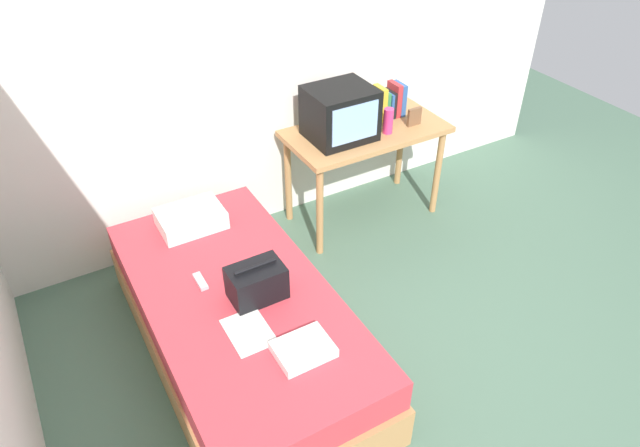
{
  "coord_description": "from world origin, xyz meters",
  "views": [
    {
      "loc": [
        -1.56,
        -1.48,
        2.72
      ],
      "look_at": [
        -0.16,
        0.97,
        0.59
      ],
      "focal_mm": 32.49,
      "sensor_mm": 36.0,
      "label": 1
    }
  ],
  "objects": [
    {
      "name": "pillow",
      "position": [
        -0.81,
        1.49,
        0.54
      ],
      "size": [
        0.4,
        0.29,
        0.12
      ],
      "primitive_type": "cube",
      "color": "silver",
      "rests_on": "bed"
    },
    {
      "name": "bed",
      "position": [
        -0.8,
        0.77,
        0.24
      ],
      "size": [
        1.0,
        2.0,
        0.48
      ],
      "color": "#B27F4C",
      "rests_on": "ground"
    },
    {
      "name": "remote_silver",
      "position": [
        -0.95,
        0.95,
        0.49
      ],
      "size": [
        0.04,
        0.14,
        0.02
      ],
      "primitive_type": "cube",
      "color": "#B7B7BC",
      "rests_on": "bed"
    },
    {
      "name": "folded_towel",
      "position": [
        -0.68,
        0.22,
        0.5
      ],
      "size": [
        0.28,
        0.22,
        0.05
      ],
      "primitive_type": "cube",
      "color": "white",
      "rests_on": "bed"
    },
    {
      "name": "tv",
      "position": [
        0.35,
        1.59,
        0.94
      ],
      "size": [
        0.44,
        0.39,
        0.36
      ],
      "color": "black",
      "rests_on": "desk"
    },
    {
      "name": "desk",
      "position": [
        0.58,
        1.59,
        0.66
      ],
      "size": [
        1.16,
        0.6,
        0.76
      ],
      "color": "#B27F4C",
      "rests_on": "ground"
    },
    {
      "name": "picture_frame",
      "position": [
        0.91,
        1.47,
        0.83
      ],
      "size": [
        0.11,
        0.02,
        0.13
      ],
      "primitive_type": "cube",
      "color": "brown",
      "rests_on": "desk"
    },
    {
      "name": "wall_back",
      "position": [
        0.0,
        2.0,
        1.3
      ],
      "size": [
        5.2,
        0.1,
        2.6
      ],
      "primitive_type": "cube",
      "color": "silver",
      "rests_on": "ground"
    },
    {
      "name": "ground_plane",
      "position": [
        0.0,
        0.0,
        0.0
      ],
      "size": [
        8.0,
        8.0,
        0.0
      ],
      "primitive_type": "plane",
      "color": "#4C6B56"
    },
    {
      "name": "book_row",
      "position": [
        0.82,
        1.68,
        0.87
      ],
      "size": [
        0.24,
        0.16,
        0.25
      ],
      "color": "black",
      "rests_on": "desk"
    },
    {
      "name": "handbag",
      "position": [
        -0.71,
        0.69,
        0.58
      ],
      "size": [
        0.3,
        0.2,
        0.22
      ],
      "color": "black",
      "rests_on": "bed"
    },
    {
      "name": "remote_dark",
      "position": [
        -0.67,
        0.24,
        0.49
      ],
      "size": [
        0.04,
        0.16,
        0.02
      ],
      "primitive_type": "cube",
      "color": "black",
      "rests_on": "bed"
    },
    {
      "name": "water_bottle",
      "position": [
        0.68,
        1.47,
        0.85
      ],
      "size": [
        0.07,
        0.07,
        0.18
      ],
      "primitive_type": "cylinder",
      "color": "#E53372",
      "rests_on": "desk"
    },
    {
      "name": "magazine",
      "position": [
        -0.86,
        0.48,
        0.48
      ],
      "size": [
        0.21,
        0.29,
        0.01
      ],
      "primitive_type": "cube",
      "color": "white",
      "rests_on": "bed"
    }
  ]
}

